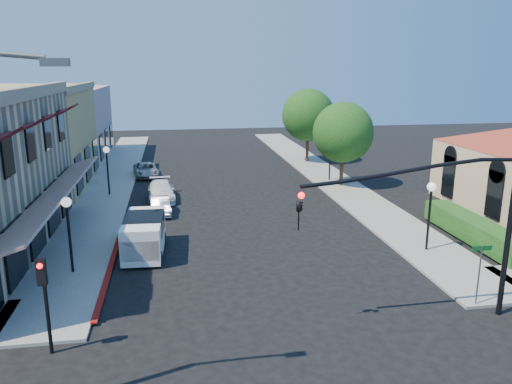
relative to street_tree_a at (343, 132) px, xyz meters
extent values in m
plane|color=black|center=(-8.80, -22.00, -4.19)|extent=(120.00, 120.00, 0.00)
cube|color=gray|center=(-17.55, 5.00, -4.13)|extent=(3.50, 50.00, 0.12)
cube|color=gray|center=(-0.05, 5.00, -4.13)|extent=(3.50, 50.00, 0.12)
cube|color=maroon|center=(-15.70, -14.00, -4.19)|extent=(0.25, 10.00, 0.06)
cube|color=tan|center=(-19.45, -11.00, 3.61)|extent=(0.50, 18.20, 0.60)
cube|color=#561416|center=(-18.40, -11.00, -1.14)|extent=(1.75, 17.00, 0.67)
cube|color=#501015|center=(-18.75, -14.60, 2.36)|extent=(1.02, 1.50, 0.60)
cube|color=#501015|center=(-18.75, -11.20, 2.36)|extent=(1.02, 1.50, 0.60)
cube|color=#501015|center=(-18.75, -7.80, 2.36)|extent=(1.02, 1.50, 0.60)
cube|color=#501015|center=(-18.75, -4.40, 2.36)|extent=(1.02, 1.50, 0.60)
cube|color=black|center=(-19.25, -15.10, -2.59)|extent=(0.12, 2.60, 2.60)
cube|color=black|center=(-19.25, -11.70, -2.59)|extent=(0.12, 2.60, 2.60)
cube|color=black|center=(-19.25, -8.30, -2.59)|extent=(0.12, 2.60, 2.60)
cube|color=black|center=(-19.25, -4.90, -2.59)|extent=(0.12, 2.60, 2.60)
cube|color=tan|center=(-24.30, 4.00, -0.39)|extent=(10.00, 12.00, 7.60)
cube|color=tan|center=(-24.30, 16.00, -0.69)|extent=(10.00, 12.00, 7.00)
cube|color=black|center=(5.65, -10.50, -2.39)|extent=(0.12, 1.40, 2.80)
cube|color=black|center=(5.65, -5.50, -2.39)|extent=(0.12, 1.40, 2.80)
cube|color=#194A15|center=(2.90, -13.00, -4.19)|extent=(1.40, 8.00, 1.10)
cylinder|color=#341E14|center=(0.00, 0.00, -3.14)|extent=(0.28, 0.28, 2.10)
sphere|color=#194A15|center=(0.00, 0.00, 0.01)|extent=(4.56, 4.56, 4.56)
cylinder|color=#341E14|center=(0.00, 10.00, -3.06)|extent=(0.28, 0.28, 2.27)
sphere|color=#194A15|center=(0.00, 10.00, 0.36)|extent=(4.94, 4.94, 4.94)
cylinder|color=black|center=(-0.80, -20.50, -1.19)|extent=(0.20, 0.20, 6.00)
cylinder|color=black|center=(-4.70, -20.50, 1.41)|extent=(7.80, 0.14, 0.14)
imported|color=black|center=(-8.60, -20.50, 0.51)|extent=(0.20, 0.16, 1.00)
sphere|color=#FF0C0C|center=(-8.60, -20.68, 0.81)|extent=(0.22, 0.22, 0.22)
cylinder|color=black|center=(-16.80, -20.50, -2.69)|extent=(0.12, 0.12, 3.00)
cube|color=black|center=(-16.80, -20.65, -1.29)|extent=(0.28, 0.22, 0.85)
sphere|color=#FF0C0C|center=(-16.80, -20.77, -1.04)|extent=(0.18, 0.18, 0.18)
cube|color=#595B5E|center=(-15.10, -24.00, 4.96)|extent=(0.60, 0.25, 0.18)
cylinder|color=#595B5E|center=(-1.30, -19.80, -2.94)|extent=(0.06, 0.06, 2.50)
cube|color=#0C591E|center=(-1.30, -19.80, -1.79)|extent=(0.80, 0.04, 0.18)
cylinder|color=black|center=(-17.30, -14.00, -2.59)|extent=(0.12, 0.12, 3.20)
sphere|color=white|center=(-17.30, -14.00, -0.84)|extent=(0.44, 0.44, 0.44)
cylinder|color=black|center=(-17.30, 0.00, -2.59)|extent=(0.12, 0.12, 3.20)
sphere|color=white|center=(-17.30, 0.00, -0.84)|extent=(0.44, 0.44, 0.44)
cylinder|color=black|center=(-0.30, -14.00, -2.59)|extent=(0.12, 0.12, 3.20)
sphere|color=white|center=(-0.30, -14.00, -0.84)|extent=(0.44, 0.44, 0.44)
cylinder|color=black|center=(-0.30, 2.00, -2.59)|extent=(0.12, 0.12, 3.20)
sphere|color=white|center=(-0.30, 2.00, -0.84)|extent=(0.44, 0.44, 0.44)
cube|color=white|center=(-14.23, -11.98, -3.19)|extent=(2.01, 4.28, 1.72)
cube|color=white|center=(-14.31, -13.79, -3.29)|extent=(1.79, 0.65, 0.95)
cube|color=black|center=(-14.30, -13.46, -2.81)|extent=(1.62, 0.17, 0.86)
cube|color=black|center=(-14.21, -11.70, -2.76)|extent=(1.95, 2.56, 0.86)
cylinder|color=black|center=(-15.10, -13.37, -3.88)|extent=(0.27, 0.64, 0.63)
cylinder|color=black|center=(-14.97, -10.52, -3.88)|extent=(0.27, 0.64, 0.63)
cylinder|color=black|center=(-13.48, -13.45, -3.88)|extent=(0.27, 0.64, 0.63)
cylinder|color=black|center=(-13.35, -10.59, -3.88)|extent=(0.27, 0.64, 0.63)
imported|color=black|center=(-15.00, -10.71, -3.67)|extent=(1.56, 3.18, 1.05)
imported|color=#BBBDC1|center=(-13.60, -5.10, -3.66)|extent=(1.41, 3.31, 1.06)
imported|color=white|center=(-13.60, -1.68, -3.56)|extent=(2.01, 4.45, 1.26)
imported|color=#96999B|center=(-15.00, 6.18, -3.63)|extent=(2.43, 4.32, 1.14)
camera|label=1|loc=(-12.61, -35.83, 4.89)|focal=35.00mm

